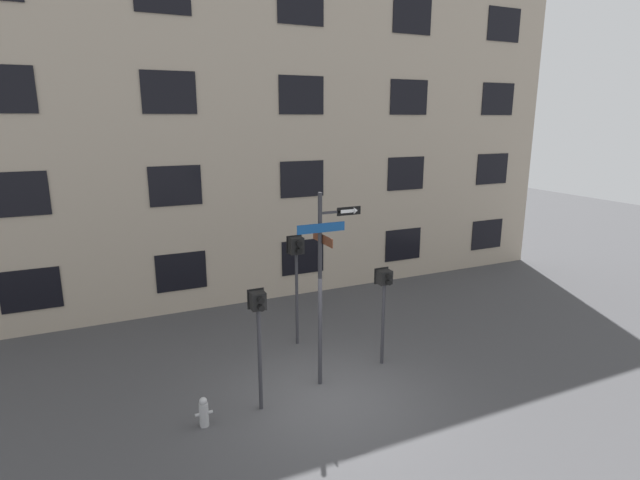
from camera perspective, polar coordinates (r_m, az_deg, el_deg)
ground_plane at (r=11.17m, az=1.36°, el=-17.76°), size 60.00×60.00×0.00m
building_facade at (r=15.80m, az=-9.58°, el=16.10°), size 24.00×0.63×13.07m
street_sign_pole at (r=10.71m, az=0.40°, el=-3.85°), size 1.49×0.96×4.36m
pedestrian_signal_left at (r=10.03m, az=-7.04°, el=-8.97°), size 0.34×0.40×2.57m
pedestrian_signal_right at (r=11.93m, az=7.33°, el=-5.77°), size 0.38×0.40×2.40m
pedestrian_signal_across at (r=12.76m, az=-2.71°, el=-2.23°), size 0.41×0.40×2.93m
fire_hydrant at (r=10.47m, az=-13.14°, el=-18.61°), size 0.34×0.18×0.61m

